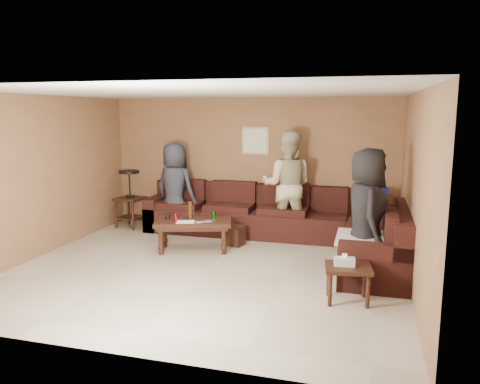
{
  "coord_description": "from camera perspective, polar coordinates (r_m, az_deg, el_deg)",
  "views": [
    {
      "loc": [
        2.17,
        -6.1,
        2.25
      ],
      "look_at": [
        0.25,
        0.85,
        1.0
      ],
      "focal_mm": 35.0,
      "sensor_mm": 36.0,
      "label": 1
    }
  ],
  "objects": [
    {
      "name": "waste_bin",
      "position": [
        7.97,
        -0.59,
        -5.32
      ],
      "size": [
        0.34,
        0.34,
        0.33
      ],
      "primitive_type": "cube",
      "rotation": [
        0.0,
        0.0,
        -0.24
      ],
      "color": "#321810",
      "rests_on": "ground"
    },
    {
      "name": "sectional_sofa",
      "position": [
        7.98,
        5.2,
        -4.17
      ],
      "size": [
        4.65,
        2.9,
        0.97
      ],
      "color": "black",
      "rests_on": "ground"
    },
    {
      "name": "person_left",
      "position": [
        8.81,
        -7.91,
        0.51
      ],
      "size": [
        0.92,
        0.72,
        1.67
      ],
      "primitive_type": "imported",
      "rotation": [
        0.0,
        0.0,
        2.89
      ],
      "color": "#272C37",
      "rests_on": "ground"
    },
    {
      "name": "coffee_table",
      "position": [
        7.64,
        -5.74,
        -4.0
      ],
      "size": [
        1.34,
        0.93,
        0.79
      ],
      "rotation": [
        0.0,
        0.0,
        0.29
      ],
      "color": "#321810",
      "rests_on": "ground"
    },
    {
      "name": "wall_art",
      "position": [
        8.84,
        1.88,
        6.26
      ],
      "size": [
        0.52,
        0.04,
        0.52
      ],
      "color": "tan",
      "rests_on": "ground"
    },
    {
      "name": "person_right",
      "position": [
        6.48,
        15.17,
        -2.63
      ],
      "size": [
        0.69,
        0.94,
        1.78
      ],
      "primitive_type": "imported",
      "rotation": [
        0.0,
        0.0,
        1.72
      ],
      "color": "black",
      "rests_on": "ground"
    },
    {
      "name": "end_table_left",
      "position": [
        9.35,
        -13.25,
        -0.69
      ],
      "size": [
        0.56,
        0.56,
        1.12
      ],
      "rotation": [
        0.0,
        0.0,
        -0.15
      ],
      "color": "#321810",
      "rests_on": "ground"
    },
    {
      "name": "person_middle",
      "position": [
        8.31,
        5.74,
        0.85
      ],
      "size": [
        0.98,
        0.79,
        1.92
      ],
      "primitive_type": "imported",
      "rotation": [
        0.0,
        0.0,
        3.21
      ],
      "color": "#C2B890",
      "rests_on": "ground"
    },
    {
      "name": "side_table_right",
      "position": [
        5.76,
        12.98,
        -9.32
      ],
      "size": [
        0.59,
        0.5,
        0.59
      ],
      "rotation": [
        0.0,
        0.0,
        0.13
      ],
      "color": "#321810",
      "rests_on": "ground"
    },
    {
      "name": "room",
      "position": [
        6.5,
        -4.13,
        4.62
      ],
      "size": [
        5.6,
        5.5,
        2.5
      ],
      "color": "#AFAA94",
      "rests_on": "ground"
    }
  ]
}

